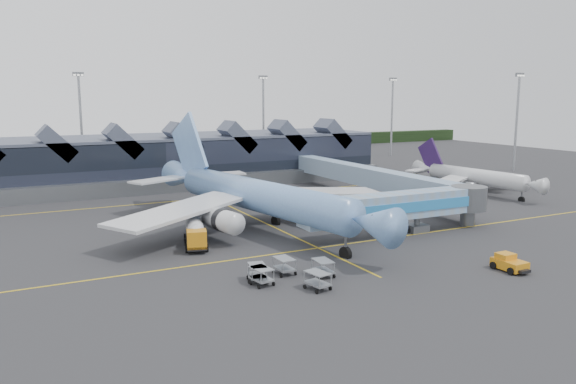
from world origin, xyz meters
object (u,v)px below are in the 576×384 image
main_airliner (253,195)px  pushback_tug (509,263)px  fuel_truck (195,232)px  jet_bridge (410,205)px  regional_jet (472,176)px

main_airliner → pushback_tug: (15.32, -28.36, -3.74)m
main_airliner → fuel_truck: bearing=-163.2°
jet_bridge → pushback_tug: 17.21m
fuel_truck → pushback_tug: bearing=-27.9°
regional_jet → main_airliner: bearing=-176.9°
jet_bridge → fuel_truck: 26.91m
pushback_tug → jet_bridge: bearing=86.1°
jet_bridge → pushback_tug: size_ratio=7.38×
fuel_truck → main_airliner: bearing=42.7°
jet_bridge → pushback_tug: jet_bridge is taller
regional_jet → pushback_tug: bearing=-136.6°
regional_jet → jet_bridge: size_ratio=1.01×
fuel_truck → pushback_tug: fuel_truck is taller
regional_jet → fuel_truck: regional_jet is taller
main_airliner → regional_jet: 46.60m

